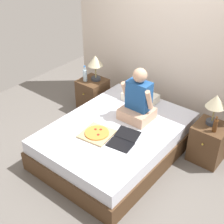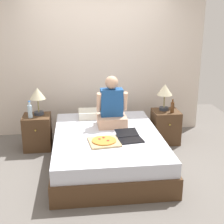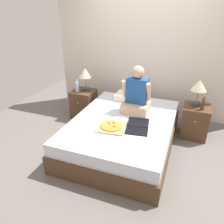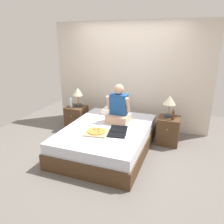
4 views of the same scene
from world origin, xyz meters
name	(u,v)px [view 1 (image 1 of 4)]	position (x,y,z in m)	size (l,w,h in m)	color
ground_plane	(116,152)	(0.00, 0.00, 0.00)	(5.82, 5.82, 0.00)	#66605B
wall_back	(173,45)	(0.00, 1.44, 1.25)	(3.82, 0.12, 2.50)	beige
bed	(116,140)	(0.00, 0.00, 0.24)	(1.57, 2.16, 0.48)	#4C331E
nightstand_left	(93,95)	(-1.09, 0.72, 0.28)	(0.44, 0.47, 0.57)	#4C331E
lamp_on_left_nightstand	(95,62)	(-1.05, 0.77, 0.89)	(0.26, 0.26, 0.45)	#333842
water_bottle	(85,75)	(-1.17, 0.63, 0.68)	(0.07, 0.07, 0.28)	silver
nightstand_right	(208,143)	(1.09, 0.72, 0.28)	(0.44, 0.47, 0.57)	#4C331E
lamp_on_right_nightstand	(216,103)	(1.06, 0.77, 0.89)	(0.26, 0.26, 0.45)	#333842
beer_bottle	(215,125)	(1.16, 0.62, 0.66)	(0.06, 0.06, 0.23)	#512D14
pillow	(140,97)	(-0.14, 0.80, 0.54)	(0.52, 0.34, 0.12)	silver
person_seated	(138,101)	(0.11, 0.36, 0.77)	(0.47, 0.40, 0.78)	tan
laptop	(123,141)	(0.29, -0.23, 0.50)	(0.37, 0.45, 0.07)	black
pizza_box	(97,134)	(-0.08, -0.32, 0.50)	(0.45, 0.45, 0.05)	tan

